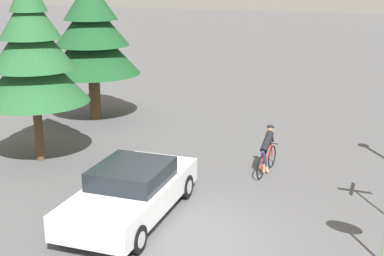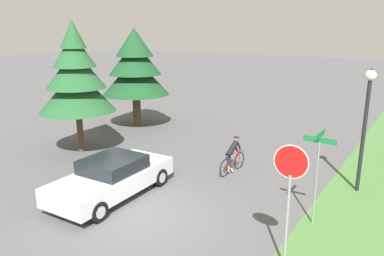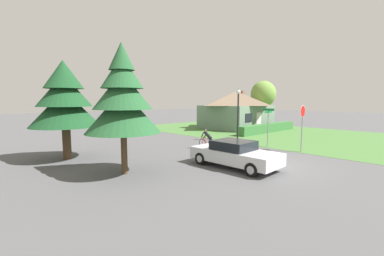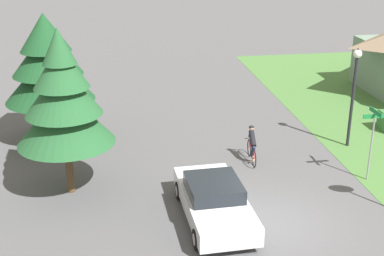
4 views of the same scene
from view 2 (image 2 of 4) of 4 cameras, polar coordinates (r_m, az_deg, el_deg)
The scene contains 8 objects.
ground_plane at distance 11.69m, azimuth -7.75°, elevation -13.31°, with size 140.00×140.00×0.00m, color #515154.
sedan_left_lane at distance 12.95m, azimuth -12.05°, elevation -7.37°, with size 2.08×4.58×1.34m.
cyclist at distance 14.77m, azimuth 6.17°, elevation -4.18°, with size 0.44×1.77×1.44m.
stop_sign at distance 8.74m, azimuth 14.67°, elevation -7.90°, with size 0.78×0.08×3.04m.
street_lamp at distance 13.69m, azimuth 25.04°, elevation 2.40°, with size 0.35×0.35×4.28m.
street_name_sign at distance 11.05m, azimuth 18.62°, elevation -4.84°, with size 0.90×0.90×2.77m.
conifer_tall_near at distance 17.40m, azimuth -17.28°, elevation 7.44°, with size 3.34×3.34×5.90m.
conifer_tall_far at distance 21.51m, azimuth -8.66°, elevation 9.24°, with size 3.77×3.77×5.58m.
Camera 2 is at (6.88, -7.69, 5.49)m, focal length 35.00 mm.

